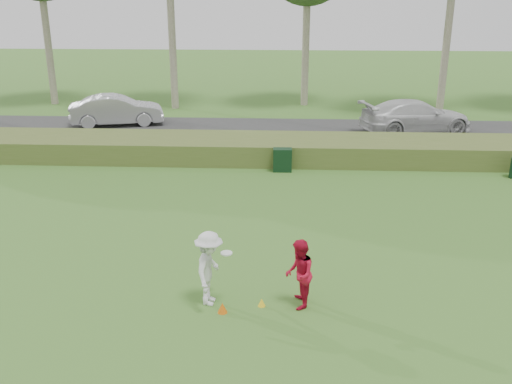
# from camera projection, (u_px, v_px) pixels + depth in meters

# --- Properties ---
(ground) EXTENTS (120.00, 120.00, 0.00)m
(ground) POSITION_uv_depth(u_px,v_px,m) (247.00, 301.00, 13.36)
(ground) COLOR #346722
(ground) RESTS_ON ground
(reed_strip) EXTENTS (80.00, 3.00, 0.90)m
(reed_strip) POSITION_uv_depth(u_px,v_px,m) (266.00, 149.00, 24.50)
(reed_strip) COLOR #485C25
(reed_strip) RESTS_ON ground
(park_road) EXTENTS (80.00, 6.00, 0.06)m
(park_road) POSITION_uv_depth(u_px,v_px,m) (269.00, 131.00, 29.35)
(park_road) COLOR #2D2D2D
(park_road) RESTS_ON ground
(player_white) EXTENTS (0.93, 1.22, 1.78)m
(player_white) POSITION_uv_depth(u_px,v_px,m) (209.00, 268.00, 12.99)
(player_white) COLOR silver
(player_white) RESTS_ON ground
(player_red) EXTENTS (0.62, 0.80, 1.63)m
(player_red) POSITION_uv_depth(u_px,v_px,m) (299.00, 274.00, 12.88)
(player_red) COLOR #B40F2B
(player_red) RESTS_ON ground
(cone_orange) EXTENTS (0.22, 0.22, 0.25)m
(cone_orange) POSITION_uv_depth(u_px,v_px,m) (222.00, 308.00, 12.84)
(cone_orange) COLOR #DE600B
(cone_orange) RESTS_ON ground
(cone_yellow) EXTENTS (0.18, 0.18, 0.19)m
(cone_yellow) POSITION_uv_depth(u_px,v_px,m) (262.00, 302.00, 13.11)
(cone_yellow) COLOR yellow
(cone_yellow) RESTS_ON ground
(utility_cabinet) EXTENTS (0.75, 0.48, 0.93)m
(utility_cabinet) POSITION_uv_depth(u_px,v_px,m) (282.00, 160.00, 22.83)
(utility_cabinet) COLOR black
(utility_cabinet) RESTS_ON ground
(car_mid) EXTENTS (5.13, 2.91, 1.60)m
(car_mid) POSITION_uv_depth(u_px,v_px,m) (117.00, 110.00, 30.35)
(car_mid) COLOR silver
(car_mid) RESTS_ON park_road
(car_right) EXTENTS (6.00, 3.60, 1.63)m
(car_right) POSITION_uv_depth(u_px,v_px,m) (416.00, 116.00, 28.80)
(car_right) COLOR silver
(car_right) RESTS_ON park_road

